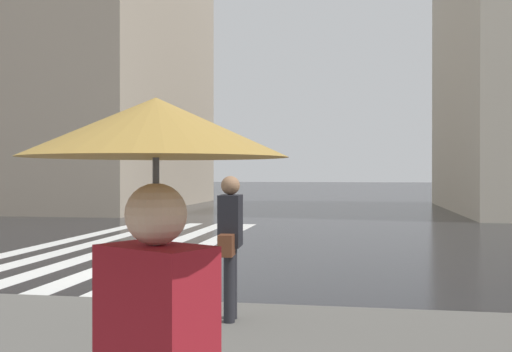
{
  "coord_description": "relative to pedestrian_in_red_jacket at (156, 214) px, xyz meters",
  "views": [
    {
      "loc": [
        -10.69,
        -3.77,
        1.87
      ],
      "look_at": [
        3.11,
        -1.39,
        1.79
      ],
      "focal_mm": 41.74,
      "sensor_mm": 36.0,
      "label": 1
    }
  ],
  "objects": [
    {
      "name": "pedestrian_approaching_kerb",
      "position": [
        4.72,
        0.76,
        -0.59
      ],
      "size": [
        0.63,
        0.26,
        1.68
      ],
      "color": "black",
      "rests_on": "sidewalk_pavement"
    },
    {
      "name": "ground_plane",
      "position": [
        8.69,
        3.07,
        -1.72
      ],
      "size": [
        220.0,
        220.0,
        0.0
      ],
      "primitive_type": "plane",
      "color": "black"
    },
    {
      "name": "pedestrian_in_red_jacket",
      "position": [
        0.0,
        0.0,
        0.0
      ],
      "size": [
        0.94,
        0.94,
        1.98
      ],
      "color": "maroon",
      "rests_on": "sidewalk_pavement"
    },
    {
      "name": "zebra_crossing",
      "position": [
        12.69,
        5.2,
        -1.72
      ],
      "size": [
        13.0,
        4.5,
        0.01
      ],
      "color": "silver",
      "rests_on": "ground_plane"
    }
  ]
}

